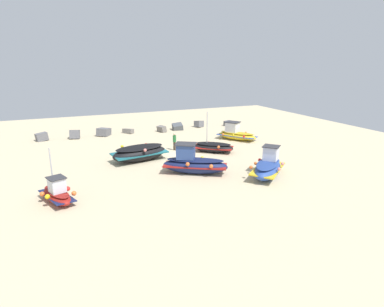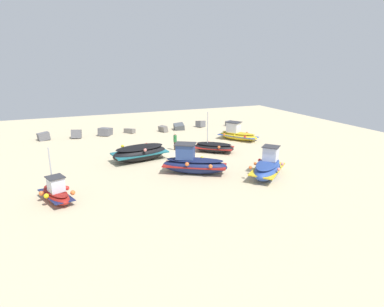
% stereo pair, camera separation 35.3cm
% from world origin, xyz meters
% --- Properties ---
extents(ground_plane, '(53.08, 53.08, 0.00)m').
position_xyz_m(ground_plane, '(0.00, 0.00, 0.00)').
color(ground_plane, beige).
extents(fishing_boat_0, '(4.42, 4.15, 2.25)m').
position_xyz_m(fishing_boat_0, '(4.30, -7.87, 0.72)').
color(fishing_boat_0, '#2D4C9E').
rests_on(fishing_boat_0, ground_plane).
extents(fishing_boat_1, '(2.24, 3.45, 3.41)m').
position_xyz_m(fishing_boat_1, '(-10.49, -6.63, 0.55)').
color(fishing_boat_1, maroon).
rests_on(fishing_boat_1, ground_plane).
extents(fishing_boat_2, '(3.93, 4.61, 1.98)m').
position_xyz_m(fishing_boat_2, '(8.23, 3.43, 0.62)').
color(fishing_boat_2, gold).
rests_on(fishing_boat_2, ground_plane).
extents(fishing_boat_3, '(5.17, 4.04, 2.36)m').
position_xyz_m(fishing_boat_3, '(-0.54, -5.00, 0.79)').
color(fishing_boat_3, navy).
rests_on(fishing_boat_3, ground_plane).
extents(fishing_boat_4, '(5.22, 2.89, 1.39)m').
position_xyz_m(fishing_boat_4, '(-3.54, -0.11, 0.70)').
color(fishing_boat_4, black).
rests_on(fishing_boat_4, ground_plane).
extents(fishing_boat_5, '(3.90, 3.55, 3.86)m').
position_xyz_m(fishing_boat_5, '(3.59, -0.16, 0.48)').
color(fishing_boat_5, black).
rests_on(fishing_boat_5, ground_plane).
extents(person_walking, '(0.32, 0.32, 1.70)m').
position_xyz_m(person_walking, '(0.44, 1.90, 0.98)').
color(person_walking, brown).
rests_on(person_walking, ground_plane).
extents(breakwater_rocks, '(24.27, 2.50, 1.24)m').
position_xyz_m(breakwater_rocks, '(-0.59, 11.05, 0.39)').
color(breakwater_rocks, slate).
rests_on(breakwater_rocks, ground_plane).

